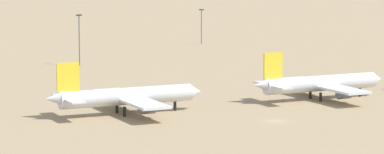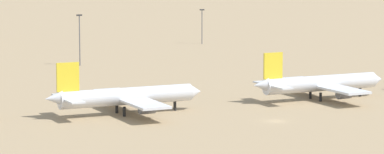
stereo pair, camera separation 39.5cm
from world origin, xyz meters
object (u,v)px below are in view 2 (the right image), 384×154
Objects in this scene: parked_jet_yellow_2 at (125,97)px; parked_jet_yellow_3 at (319,84)px; light_pole_west at (202,24)px; light_pole_east at (80,36)px.

parked_jet_yellow_2 is 52.62m from parked_jet_yellow_3.
light_pole_west reaches higher than parked_jet_yellow_2.
light_pole_east reaches higher than parked_jet_yellow_3.
parked_jet_yellow_2 is 1.01× the size of parked_jet_yellow_3.
light_pole_west is 81.28m from light_pole_east.
light_pole_west is at bearing 58.24° from parked_jet_yellow_2.
parked_jet_yellow_2 is 96.40m from light_pole_east.
parked_jet_yellow_3 is 99.26m from light_pole_east.
light_pole_west is (86.97, 141.26, 3.78)m from parked_jet_yellow_2.
parked_jet_yellow_2 reaches higher than parked_jet_yellow_3.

